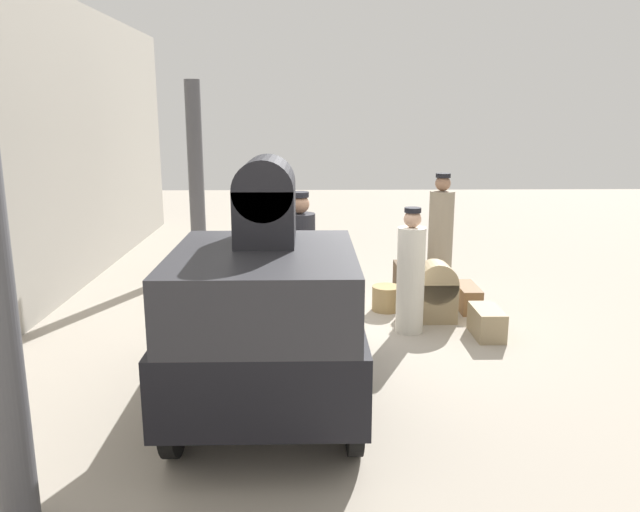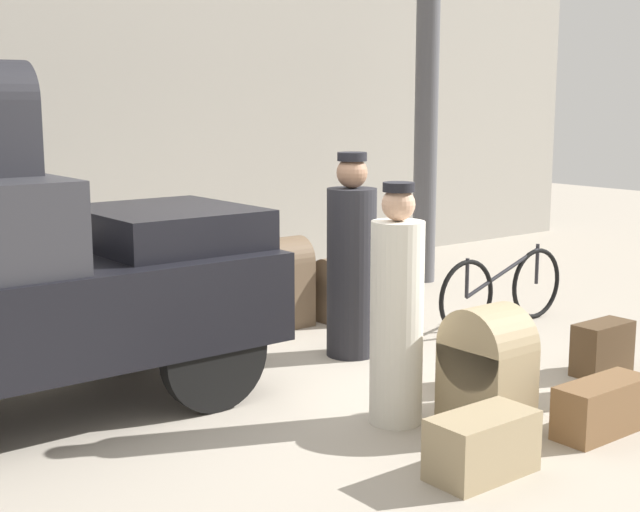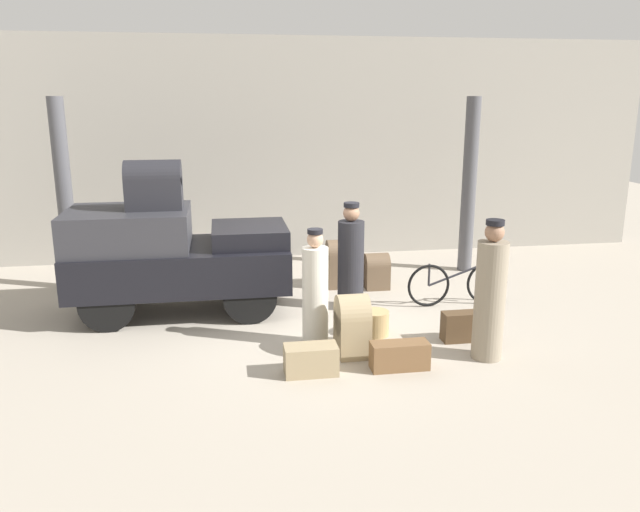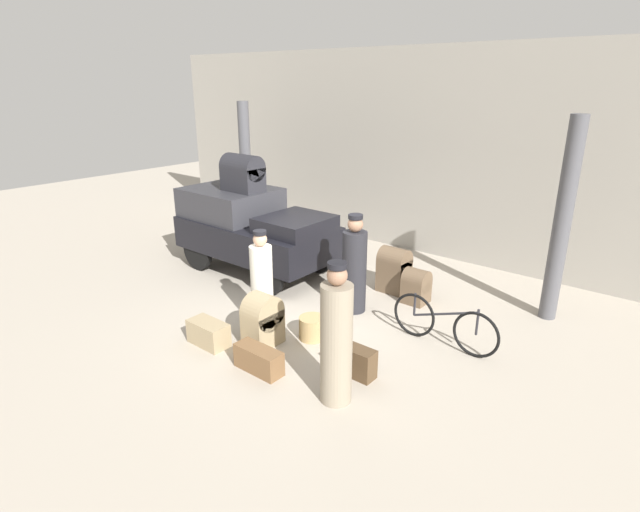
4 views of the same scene
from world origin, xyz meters
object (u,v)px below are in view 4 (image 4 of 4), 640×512
(conductor_in_dark_uniform, at_px, (262,284))
(trunk_on_truck_roof, at_px, (243,173))
(suitcase_black_upright, at_px, (259,359))
(trunk_large_brown, at_px, (209,333))
(trunk_umber_medium, at_px, (416,286))
(suitcase_tan_flat, at_px, (357,362))
(bicycle, at_px, (444,324))
(porter_standing_middle, at_px, (336,340))
(truck, at_px, (252,227))
(suitcase_small_leather, at_px, (263,319))
(wicker_basket, at_px, (312,328))
(porter_lifting_near_truck, at_px, (354,268))
(trunk_wicker_pale, at_px, (394,269))

(conductor_in_dark_uniform, relative_size, trunk_on_truck_roof, 1.95)
(suitcase_black_upright, bearing_deg, conductor_in_dark_uniform, 132.96)
(trunk_large_brown, relative_size, trunk_umber_medium, 1.03)
(conductor_in_dark_uniform, distance_m, suitcase_tan_flat, 2.10)
(bicycle, height_order, porter_standing_middle, porter_standing_middle)
(conductor_in_dark_uniform, bearing_deg, trunk_large_brown, -101.98)
(porter_standing_middle, height_order, trunk_umber_medium, porter_standing_middle)
(truck, xyz_separation_m, trunk_umber_medium, (3.47, 0.70, -0.61))
(suitcase_black_upright, relative_size, suitcase_small_leather, 0.89)
(bicycle, bearing_deg, trunk_on_truck_roof, 174.98)
(bicycle, xyz_separation_m, wicker_basket, (-1.67, -1.08, -0.18))
(porter_standing_middle, height_order, suitcase_tan_flat, porter_standing_middle)
(suitcase_tan_flat, bearing_deg, suitcase_black_upright, -145.34)
(bicycle, xyz_separation_m, suitcase_small_leather, (-2.12, -1.68, 0.05))
(bicycle, height_order, trunk_large_brown, bicycle)
(porter_standing_middle, bearing_deg, truck, 148.75)
(conductor_in_dark_uniform, height_order, trunk_large_brown, conductor_in_dark_uniform)
(porter_lifting_near_truck, xyz_separation_m, suitcase_tan_flat, (1.23, -1.63, -0.57))
(trunk_wicker_pale, height_order, suitcase_tan_flat, trunk_wicker_pale)
(porter_lifting_near_truck, bearing_deg, wicker_basket, -85.53)
(truck, distance_m, suitcase_black_upright, 4.02)
(bicycle, distance_m, suitcase_tan_flat, 1.58)
(conductor_in_dark_uniform, relative_size, trunk_wicker_pale, 1.89)
(trunk_wicker_pale, bearing_deg, trunk_on_truck_roof, -163.67)
(suitcase_small_leather, xyz_separation_m, trunk_on_truck_roof, (-2.63, 2.10, 1.62))
(trunk_umber_medium, relative_size, trunk_on_truck_roof, 0.77)
(porter_lifting_near_truck, distance_m, trunk_umber_medium, 1.27)
(trunk_umber_medium, bearing_deg, suitcase_tan_flat, -77.99)
(suitcase_tan_flat, bearing_deg, trunk_wicker_pale, 112.15)
(conductor_in_dark_uniform, xyz_separation_m, trunk_umber_medium, (1.47, 2.38, -0.42))
(truck, distance_m, wicker_basket, 3.34)
(truck, bearing_deg, trunk_large_brown, -55.65)
(suitcase_small_leather, relative_size, trunk_on_truck_roof, 0.98)
(porter_lifting_near_truck, distance_m, suitcase_black_upright, 2.47)
(trunk_on_truck_roof, bearing_deg, porter_lifting_near_truck, -5.13)
(bicycle, distance_m, porter_lifting_near_truck, 1.82)
(conductor_in_dark_uniform, relative_size, trunk_large_brown, 2.48)
(bicycle, xyz_separation_m, trunk_on_truck_roof, (-4.76, 0.42, 1.67))
(wicker_basket, xyz_separation_m, trunk_on_truck_roof, (-3.09, 1.50, 1.85))
(porter_lifting_near_truck, xyz_separation_m, trunk_umber_medium, (0.68, 0.97, -0.46))
(suitcase_black_upright, height_order, trunk_umber_medium, trunk_umber_medium)
(porter_lifting_near_truck, distance_m, trunk_large_brown, 2.63)
(bicycle, bearing_deg, suitcase_black_upright, -126.09)
(wicker_basket, distance_m, conductor_in_dark_uniform, 1.07)
(suitcase_small_leather, bearing_deg, conductor_in_dark_uniform, 135.60)
(porter_lifting_near_truck, relative_size, trunk_on_truck_roof, 2.07)
(trunk_on_truck_roof, bearing_deg, suitcase_small_leather, -38.57)
(trunk_large_brown, distance_m, suitcase_black_upright, 1.12)
(trunk_umber_medium, relative_size, suitcase_small_leather, 0.78)
(wicker_basket, distance_m, trunk_umber_medium, 2.28)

